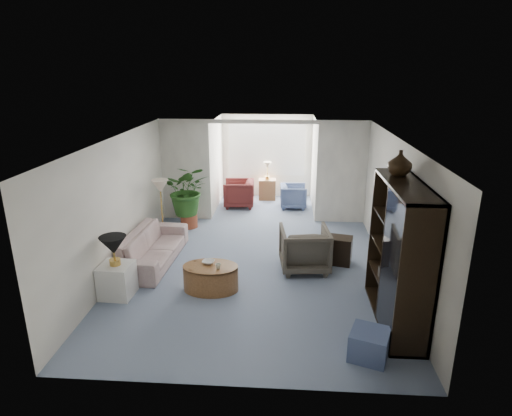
# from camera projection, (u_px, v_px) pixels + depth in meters

# --- Properties ---
(floor) EXTENTS (6.00, 6.00, 0.00)m
(floor) POSITION_uv_depth(u_px,v_px,m) (254.00, 274.00, 8.08)
(floor) COLOR #8090A9
(floor) RESTS_ON ground
(sunroom_floor) EXTENTS (2.60, 2.60, 0.00)m
(sunroom_floor) POSITION_uv_depth(u_px,v_px,m) (265.00, 207.00, 11.97)
(sunroom_floor) COLOR #8090A9
(sunroom_floor) RESTS_ON ground
(back_pier_left) EXTENTS (1.20, 0.12, 2.50)m
(back_pier_left) POSITION_uv_depth(u_px,v_px,m) (186.00, 170.00, 10.66)
(back_pier_left) COLOR white
(back_pier_left) RESTS_ON ground
(back_pier_right) EXTENTS (1.20, 0.12, 2.50)m
(back_pier_right) POSITION_uv_depth(u_px,v_px,m) (342.00, 173.00, 10.42)
(back_pier_right) COLOR white
(back_pier_right) RESTS_ON ground
(back_header) EXTENTS (2.60, 0.12, 0.10)m
(back_header) POSITION_uv_depth(u_px,v_px,m) (263.00, 122.00, 10.17)
(back_header) COLOR white
(back_header) RESTS_ON back_pier_left
(window_pane) EXTENTS (2.20, 0.02, 1.50)m
(window_pane) POSITION_uv_depth(u_px,v_px,m) (267.00, 149.00, 12.56)
(window_pane) COLOR white
(window_blinds) EXTENTS (2.20, 0.02, 1.50)m
(window_blinds) POSITION_uv_depth(u_px,v_px,m) (267.00, 150.00, 12.53)
(window_blinds) COLOR white
(framed_picture) EXTENTS (0.04, 0.50, 0.40)m
(framed_picture) POSITION_uv_depth(u_px,v_px,m) (399.00, 190.00, 7.30)
(framed_picture) COLOR #ACA189
(sofa) EXTENTS (0.94, 2.19, 0.63)m
(sofa) POSITION_uv_depth(u_px,v_px,m) (153.00, 247.00, 8.50)
(sofa) COLOR beige
(sofa) RESTS_ON ground
(end_table) EXTENTS (0.54, 0.54, 0.57)m
(end_table) POSITION_uv_depth(u_px,v_px,m) (117.00, 280.00, 7.24)
(end_table) COLOR white
(end_table) RESTS_ON ground
(table_lamp) EXTENTS (0.44, 0.44, 0.30)m
(table_lamp) POSITION_uv_depth(u_px,v_px,m) (113.00, 245.00, 7.04)
(table_lamp) COLOR black
(table_lamp) RESTS_ON end_table
(floor_lamp) EXTENTS (0.36, 0.36, 0.28)m
(floor_lamp) POSITION_uv_depth(u_px,v_px,m) (160.00, 186.00, 9.26)
(floor_lamp) COLOR beige
(floor_lamp) RESTS_ON ground
(coffee_table) EXTENTS (1.13, 1.13, 0.45)m
(coffee_table) POSITION_uv_depth(u_px,v_px,m) (211.00, 278.00, 7.45)
(coffee_table) COLOR #986137
(coffee_table) RESTS_ON ground
(coffee_bowl) EXTENTS (0.25, 0.25, 0.05)m
(coffee_bowl) POSITION_uv_depth(u_px,v_px,m) (208.00, 262.00, 7.47)
(coffee_bowl) COLOR silver
(coffee_bowl) RESTS_ON coffee_table
(coffee_cup) EXTENTS (0.11, 0.11, 0.09)m
(coffee_cup) POSITION_uv_depth(u_px,v_px,m) (218.00, 266.00, 7.26)
(coffee_cup) COLOR beige
(coffee_cup) RESTS_ON coffee_table
(wingback_chair) EXTENTS (0.98, 1.00, 0.83)m
(wingback_chair) POSITION_uv_depth(u_px,v_px,m) (304.00, 249.00, 8.17)
(wingback_chair) COLOR #595247
(wingback_chair) RESTS_ON ground
(side_table_dark) EXTENTS (0.53, 0.46, 0.54)m
(side_table_dark) POSITION_uv_depth(u_px,v_px,m) (340.00, 250.00, 8.45)
(side_table_dark) COLOR black
(side_table_dark) RESTS_ON ground
(entertainment_cabinet) EXTENTS (0.51, 1.93, 2.14)m
(entertainment_cabinet) POSITION_uv_depth(u_px,v_px,m) (399.00, 255.00, 6.31)
(entertainment_cabinet) COLOR black
(entertainment_cabinet) RESTS_ON ground
(cabinet_urn) EXTENTS (0.36, 0.36, 0.37)m
(cabinet_urn) POSITION_uv_depth(u_px,v_px,m) (400.00, 163.00, 6.39)
(cabinet_urn) COLOR #322110
(cabinet_urn) RESTS_ON entertainment_cabinet
(ottoman) EXTENTS (0.62, 0.62, 0.38)m
(ottoman) POSITION_uv_depth(u_px,v_px,m) (369.00, 344.00, 5.72)
(ottoman) COLOR slate
(ottoman) RESTS_ON ground
(plant_pot) EXTENTS (0.40, 0.40, 0.32)m
(plant_pot) POSITION_uv_depth(u_px,v_px,m) (189.00, 221.00, 10.41)
(plant_pot) COLOR #A24A2F
(plant_pot) RESTS_ON ground
(house_plant) EXTENTS (1.10, 0.95, 1.22)m
(house_plant) POSITION_uv_depth(u_px,v_px,m) (188.00, 190.00, 10.17)
(house_plant) COLOR #28571D
(house_plant) RESTS_ON plant_pot
(sunroom_chair_blue) EXTENTS (0.73, 0.71, 0.64)m
(sunroom_chair_blue) POSITION_uv_depth(u_px,v_px,m) (293.00, 196.00, 11.82)
(sunroom_chair_blue) COLOR slate
(sunroom_chair_blue) RESTS_ON ground
(sunroom_chair_maroon) EXTENTS (0.85, 0.82, 0.74)m
(sunroom_chair_maroon) POSITION_uv_depth(u_px,v_px,m) (239.00, 193.00, 11.90)
(sunroom_chair_maroon) COLOR maroon
(sunroom_chair_maroon) RESTS_ON ground
(sunroom_table) EXTENTS (0.50, 0.39, 0.59)m
(sunroom_table) POSITION_uv_depth(u_px,v_px,m) (267.00, 189.00, 12.58)
(sunroom_table) COLOR #986137
(sunroom_table) RESTS_ON ground
(shelf_clutter) EXTENTS (0.30, 0.99, 1.06)m
(shelf_clutter) POSITION_uv_depth(u_px,v_px,m) (399.00, 270.00, 6.13)
(shelf_clutter) COLOR #2B2822
(shelf_clutter) RESTS_ON entertainment_cabinet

